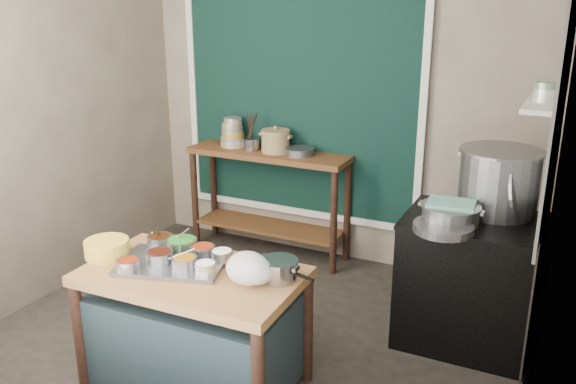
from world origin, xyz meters
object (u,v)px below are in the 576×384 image
at_px(stove_block, 472,284).
at_px(steamer, 450,214).
at_px(stock_pot, 499,181).
at_px(back_counter, 269,203).
at_px(ceramic_crock, 276,142).
at_px(yellow_basin, 107,248).
at_px(condiment_tray, 173,263).
at_px(utensil_cup, 251,144).
at_px(prep_table, 195,329).
at_px(saucepan, 279,270).

relative_size(stove_block, steamer, 2.38).
bearing_deg(stock_pot, back_counter, 164.87).
bearing_deg(ceramic_crock, yellow_basin, -93.76).
xyz_separation_m(condiment_tray, yellow_basin, (-0.43, -0.07, 0.04)).
xyz_separation_m(utensil_cup, steamer, (1.92, -0.88, -0.06)).
bearing_deg(utensil_cup, back_counter, -0.71).
distance_m(prep_table, back_counter, 2.02).
bearing_deg(yellow_basin, steamer, 31.40).
bearing_deg(saucepan, condiment_tray, -156.68).
distance_m(back_counter, condiment_tray, 1.97).
distance_m(prep_table, stock_pot, 2.15).
relative_size(saucepan, utensil_cup, 1.30).
bearing_deg(stove_block, prep_table, -138.65).
xyz_separation_m(prep_table, yellow_basin, (-0.58, -0.04, 0.43)).
bearing_deg(condiment_tray, back_counter, 100.85).
height_order(utensil_cup, ceramic_crock, ceramic_crock).
xyz_separation_m(saucepan, utensil_cup, (-1.18, 1.82, 0.19)).
distance_m(condiment_tray, steamer, 1.73).
bearing_deg(stock_pot, yellow_basin, -144.56).
bearing_deg(utensil_cup, steamer, -24.75).
relative_size(prep_table, stock_pot, 2.29).
relative_size(yellow_basin, stock_pot, 0.49).
bearing_deg(yellow_basin, stock_pot, 35.44).
relative_size(back_counter, condiment_tray, 2.41).
height_order(prep_table, stock_pot, stock_pot).
xyz_separation_m(stove_block, ceramic_crock, (-1.83, 0.74, 0.61)).
height_order(back_counter, stove_block, back_counter).
bearing_deg(stove_block, utensil_cup, 160.52).
bearing_deg(condiment_tray, saucepan, 8.77).
bearing_deg(ceramic_crock, stock_pot, -15.80).
height_order(back_counter, condiment_tray, back_counter).
bearing_deg(yellow_basin, ceramic_crock, 86.24).
bearing_deg(stove_block, stock_pot, 68.91).
xyz_separation_m(ceramic_crock, stock_pot, (1.91, -0.54, 0.06)).
distance_m(stove_block, saucepan, 1.46).
xyz_separation_m(back_counter, condiment_tray, (0.37, -1.92, 0.29)).
bearing_deg(yellow_basin, utensil_cup, 93.01).
relative_size(utensil_cup, steamer, 0.45).
distance_m(condiment_tray, utensil_cup, 2.01).
height_order(saucepan, utensil_cup, utensil_cup).
xyz_separation_m(saucepan, ceramic_crock, (-0.94, 1.82, 0.23)).
relative_size(back_counter, yellow_basin, 5.46).
bearing_deg(saucepan, stove_block, 65.33).
height_order(condiment_tray, saucepan, saucepan).
distance_m(prep_table, stove_block, 1.84).
bearing_deg(ceramic_crock, back_counter, -174.71).
bearing_deg(steamer, prep_table, -139.06).
bearing_deg(back_counter, stove_block, -21.02).
relative_size(stove_block, utensil_cup, 5.34).
height_order(prep_table, back_counter, back_counter).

